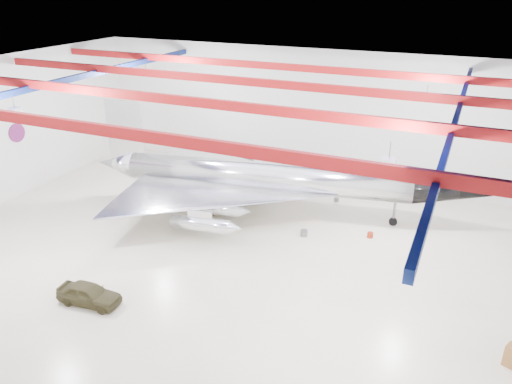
% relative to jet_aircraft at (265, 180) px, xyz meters
% --- Properties ---
extents(floor, '(40.00, 40.00, 0.00)m').
position_rel_jet_aircraft_xyz_m(floor, '(0.51, -6.32, -2.60)').
color(floor, beige).
rests_on(floor, ground).
extents(wall_back, '(40.00, 0.00, 40.00)m').
position_rel_jet_aircraft_xyz_m(wall_back, '(0.51, 8.68, 2.90)').
color(wall_back, silver).
rests_on(wall_back, floor).
extents(ceiling, '(40.00, 40.00, 0.00)m').
position_rel_jet_aircraft_xyz_m(ceiling, '(0.51, -6.32, 8.40)').
color(ceiling, '#0A0F38').
rests_on(ceiling, wall_back).
extents(ceiling_structure, '(39.50, 29.50, 1.08)m').
position_rel_jet_aircraft_xyz_m(ceiling_structure, '(0.51, -6.32, 7.72)').
color(ceiling_structure, maroon).
rests_on(ceiling_structure, ceiling).
extents(wall_roundel, '(0.10, 1.50, 1.50)m').
position_rel_jet_aircraft_xyz_m(wall_roundel, '(-19.43, -4.32, 2.40)').
color(wall_roundel, '#B21414').
rests_on(wall_roundel, wall_left).
extents(jet_aircraft, '(28.89, 19.40, 7.93)m').
position_rel_jet_aircraft_xyz_m(jet_aircraft, '(0.00, 0.00, 0.00)').
color(jet_aircraft, silver).
rests_on(jet_aircraft, floor).
extents(jeep, '(3.68, 1.77, 1.21)m').
position_rel_jet_aircraft_xyz_m(jeep, '(-4.13, -14.37, -1.99)').
color(jeep, '#39341C').
rests_on(jeep, floor).
extents(crate_ply, '(0.56, 0.50, 0.32)m').
position_rel_jet_aircraft_xyz_m(crate_ply, '(-3.36, -2.10, -2.44)').
color(crate_ply, olive).
rests_on(crate_ply, floor).
extents(toolbox_red, '(0.46, 0.38, 0.31)m').
position_rel_jet_aircraft_xyz_m(toolbox_red, '(0.41, 3.26, -2.45)').
color(toolbox_red, maroon).
rests_on(toolbox_red, floor).
extents(engine_drum, '(0.51, 0.51, 0.44)m').
position_rel_jet_aircraft_xyz_m(engine_drum, '(3.95, -2.36, -2.38)').
color(engine_drum, '#59595B').
rests_on(engine_drum, floor).
extents(crate_small, '(0.46, 0.41, 0.27)m').
position_rel_jet_aircraft_xyz_m(crate_small, '(-8.81, -1.31, -2.47)').
color(crate_small, '#59595B').
rests_on(crate_small, floor).
extents(tool_chest, '(0.52, 0.52, 0.36)m').
position_rel_jet_aircraft_xyz_m(tool_chest, '(8.13, -0.71, -2.42)').
color(tool_chest, maroon).
rests_on(tool_chest, floor).
extents(spares_box, '(0.51, 0.51, 0.35)m').
position_rel_jet_aircraft_xyz_m(spares_box, '(4.42, 4.08, -2.43)').
color(spares_box, '#59595B').
rests_on(spares_box, floor).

